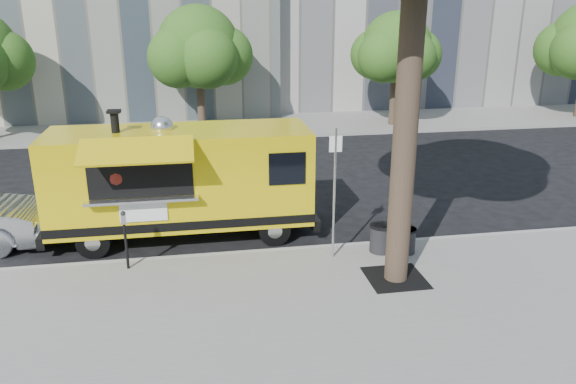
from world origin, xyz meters
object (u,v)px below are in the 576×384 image
far_tree_c (396,48)px  trash_bin_left (381,237)px  parking_meter (125,233)px  sign_post (335,186)px  food_truck (180,179)px  trash_bin_right (406,240)px  far_tree_b (198,47)px

far_tree_c → trash_bin_left: bearing=-110.9°
parking_meter → trash_bin_left: parking_meter is taller
sign_post → parking_meter: size_ratio=2.25×
trash_bin_left → food_truck: bearing=156.1°
sign_post → trash_bin_right: size_ratio=5.05×
food_truck → trash_bin_right: size_ratio=11.17×
food_truck → far_tree_c: bearing=50.4°
sign_post → food_truck: food_truck is taller
far_tree_c → sign_post: (-6.45, -13.95, -1.87)m
far_tree_b → far_tree_c: far_tree_b is taller
food_truck → trash_bin_left: (4.54, -2.02, -1.03)m
far_tree_b → parking_meter: 14.48m
sign_post → food_truck: (-3.37, 2.12, -0.31)m
far_tree_c → parking_meter: bearing=-128.7°
far_tree_b → sign_post: size_ratio=1.83×
food_truck → trash_bin_left: 5.07m
parking_meter → sign_post: bearing=-2.5°
sign_post → trash_bin_right: (1.72, -0.04, -1.38)m
sign_post → trash_bin_left: bearing=5.1°
sign_post → food_truck: size_ratio=0.45×
far_tree_c → trash_bin_right: (-4.73, -13.99, -3.25)m
parking_meter → food_truck: 2.32m
far_tree_b → parking_meter: size_ratio=4.12×
trash_bin_right → far_tree_b: bearing=106.6°
food_truck → sign_post: bearing=-32.1°
far_tree_c → sign_post: size_ratio=1.74×
far_tree_b → trash_bin_left: 15.00m
far_tree_b → trash_bin_left: size_ratio=8.32×
far_tree_c → trash_bin_left: (-5.28, -13.85, -3.22)m
parking_meter → trash_bin_right: bearing=-2.2°
far_tree_b → far_tree_c: (9.00, -0.30, -0.12)m
sign_post → food_truck: 3.99m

